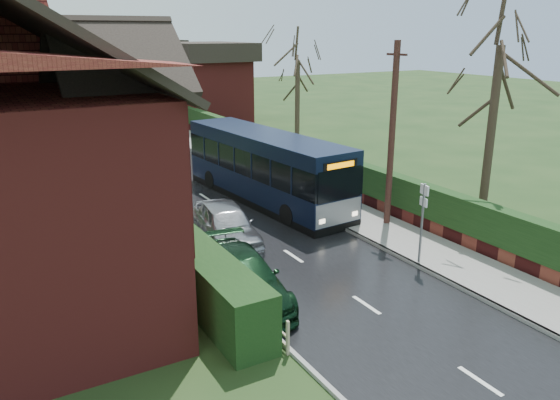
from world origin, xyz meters
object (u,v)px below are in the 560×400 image
bus (266,168)px  telegraph_pole (392,136)px  car_silver (226,224)px  car_green (241,278)px  bus_stop_sign (423,213)px

bus → telegraph_pole: telegraph_pole is taller
car_silver → car_green: (-1.40, -4.16, -0.06)m
car_green → telegraph_pole: 8.68m
car_green → bus_stop_sign: (6.10, -0.72, 1.15)m
telegraph_pole → car_silver: bearing=159.2°
bus → car_silver: (-3.70, -3.89, -0.78)m
car_silver → bus_stop_sign: 6.86m
telegraph_pole → bus_stop_sign: bearing=-123.0°
car_green → bus_stop_sign: bus_stop_sign is taller
car_green → telegraph_pole: (7.70, 2.79, 2.89)m
bus_stop_sign → telegraph_pole: size_ratio=0.40×
bus → car_silver: size_ratio=2.35×
bus → bus_stop_sign: size_ratio=3.69×
bus → telegraph_pole: 6.22m
car_silver → telegraph_pole: bearing=-3.9°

